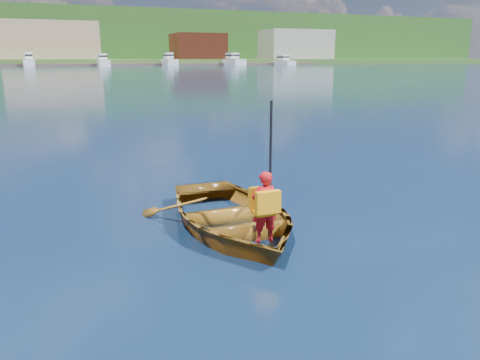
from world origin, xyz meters
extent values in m
plane|color=#11233C|center=(0.00, 0.00, 0.00)|extent=(600.00, 600.00, 0.00)
imported|color=brown|center=(-0.57, -0.84, 0.20)|extent=(2.48, 3.45, 0.71)
imported|color=red|center=(-0.41, -1.74, 0.60)|extent=(0.36, 0.24, 0.99)
cube|color=orange|center=(-0.41, -1.86, 0.70)|extent=(0.34, 0.10, 0.30)
cube|color=orange|center=(-0.42, -1.62, 0.70)|extent=(0.34, 0.08, 0.30)
cube|color=orange|center=(-0.41, -1.74, 0.52)|extent=(0.30, 0.22, 0.05)
cylinder|color=black|center=(-0.27, -1.59, 1.05)|extent=(0.04, 0.04, 1.90)
cube|color=#2A521E|center=(0.00, 190.00, 1.00)|extent=(400.00, 80.00, 2.00)
cube|color=#244719|center=(0.00, 240.00, 11.00)|extent=(400.00, 100.00, 22.00)
cube|color=brown|center=(4.90, 148.00, 0.40)|extent=(160.05, 8.66, 0.80)
cube|color=tan|center=(-5.00, 165.00, 8.00)|extent=(30.00, 16.00, 12.00)
cube|color=brown|center=(45.00, 165.00, 6.50)|extent=(18.00, 16.00, 9.00)
cube|color=gray|center=(85.00, 165.00, 7.50)|extent=(26.00, 16.00, 11.00)
cube|color=white|center=(-11.06, 143.00, 0.88)|extent=(2.65, 9.47, 2.20)
cube|color=white|center=(-11.06, 143.95, 3.10)|extent=(1.86, 4.26, 1.80)
cube|color=black|center=(-11.06, 143.95, 3.20)|extent=(1.91, 4.45, 0.50)
cube|color=white|center=(9.34, 143.00, 0.78)|extent=(3.19, 11.38, 1.95)
cube|color=white|center=(9.34, 144.14, 2.85)|extent=(2.23, 5.12, 1.80)
cube|color=black|center=(9.34, 144.14, 2.95)|extent=(2.29, 5.35, 0.50)
cube|color=white|center=(29.47, 143.00, 0.91)|extent=(3.20, 11.43, 2.27)
cube|color=white|center=(29.47, 144.14, 3.17)|extent=(2.24, 5.14, 1.80)
cube|color=black|center=(29.47, 144.14, 3.27)|extent=(2.30, 5.37, 0.50)
cube|color=white|center=(51.02, 143.00, 0.91)|extent=(3.83, 13.70, 2.28)
cube|color=white|center=(51.02, 144.37, 3.18)|extent=(2.68, 6.16, 1.80)
cube|color=black|center=(51.02, 144.37, 3.28)|extent=(2.76, 6.44, 0.50)
cube|color=white|center=(69.59, 143.00, 0.69)|extent=(3.23, 11.55, 1.72)
cube|color=white|center=(69.59, 144.15, 2.62)|extent=(2.26, 5.20, 1.80)
cube|color=black|center=(69.59, 144.15, 2.72)|extent=(2.33, 5.43, 0.50)
cylinder|color=#382314|center=(-28.01, 272.95, 20.22)|extent=(0.80, 0.80, 3.26)
sphere|color=#1C5019|center=(-28.01, 272.95, 24.57)|extent=(6.09, 6.09, 6.09)
cylinder|color=#382314|center=(29.38, 208.99, 7.87)|extent=(0.80, 0.80, 4.15)
sphere|color=#1C5019|center=(29.38, 208.99, 13.41)|extent=(7.75, 7.75, 7.75)
cylinder|color=#382314|center=(35.21, 272.80, 20.52)|extent=(0.80, 0.80, 3.91)
sphere|color=#1C5019|center=(35.21, 272.80, 25.73)|extent=(7.30, 7.30, 7.30)
cylinder|color=#382314|center=(14.48, 204.72, 6.54)|extent=(0.80, 0.80, 3.19)
sphere|color=#1C5019|center=(14.48, 204.72, 10.80)|extent=(5.96, 5.96, 5.96)
cylinder|color=#382314|center=(93.54, 195.49, 4.56)|extent=(0.80, 0.80, 2.92)
sphere|color=#1C5019|center=(93.54, 195.49, 8.46)|extent=(5.45, 5.45, 5.45)
cylinder|color=#382314|center=(3.54, 214.36, 8.53)|extent=(0.80, 0.80, 3.33)
sphere|color=#1C5019|center=(3.54, 214.36, 12.97)|extent=(6.21, 6.21, 6.21)
cylinder|color=#382314|center=(107.33, 273.96, 20.89)|extent=(0.80, 0.80, 4.19)
sphere|color=#1C5019|center=(107.33, 273.96, 26.47)|extent=(7.81, 7.81, 7.81)
cylinder|color=#382314|center=(123.78, 211.82, 7.61)|extent=(0.80, 0.80, 2.49)
sphere|color=#1C5019|center=(123.78, 211.82, 10.93)|extent=(4.65, 4.65, 4.65)
cylinder|color=#382314|center=(-22.49, 253.29, 16.35)|extent=(0.80, 0.80, 3.39)
sphere|color=#1C5019|center=(-22.49, 253.29, 20.87)|extent=(6.33, 6.33, 6.33)
cylinder|color=#382314|center=(36.67, 241.64, 14.17)|extent=(0.80, 0.80, 3.67)
sphere|color=#1C5019|center=(36.67, 241.64, 19.06)|extent=(6.86, 6.86, 6.86)
cylinder|color=#382314|center=(104.67, 257.63, 16.89)|extent=(0.80, 0.80, 2.73)
sphere|color=#1C5019|center=(104.67, 257.63, 20.53)|extent=(5.10, 5.10, 5.10)
cylinder|color=#382314|center=(9.99, 255.77, 17.05)|extent=(0.80, 0.80, 3.79)
sphere|color=#1C5019|center=(9.99, 255.77, 22.10)|extent=(7.08, 7.08, 7.08)
cylinder|color=#382314|center=(67.58, 220.11, 10.10)|extent=(0.80, 0.80, 4.16)
sphere|color=#1C5019|center=(67.58, 220.11, 15.66)|extent=(7.77, 7.77, 7.77)
cylinder|color=#382314|center=(-21.44, 207.53, 6.75)|extent=(0.80, 0.80, 2.48)
sphere|color=#1C5019|center=(-21.44, 207.53, 10.06)|extent=(4.63, 4.63, 4.63)
cylinder|color=#382314|center=(95.94, 279.92, 21.38)|extent=(0.80, 0.80, 2.80)
sphere|color=#1C5019|center=(95.94, 279.92, 25.12)|extent=(5.23, 5.23, 5.23)
cylinder|color=#382314|center=(135.28, 229.55, 11.68)|extent=(0.80, 0.80, 3.54)
sphere|color=#1C5019|center=(135.28, 229.55, 16.40)|extent=(6.60, 6.60, 6.60)
camera|label=1|loc=(-2.82, -7.24, 2.55)|focal=35.00mm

